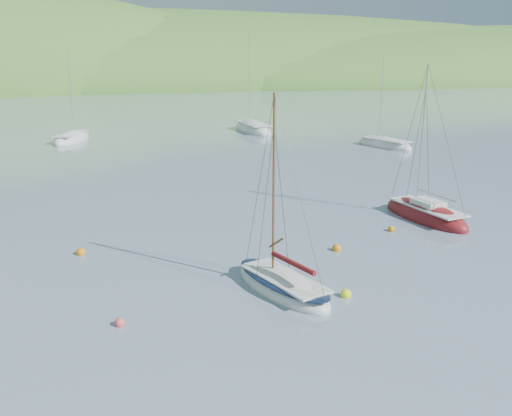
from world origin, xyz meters
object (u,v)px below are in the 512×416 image
object	(u,v)px
distant_sloop_d	(385,145)
distant_sloop_a	(72,139)
daysailer_white	(283,286)
sloop_red	(425,216)
distant_sloop_b	(253,130)

from	to	relation	value
distant_sloop_d	distant_sloop_a	bearing A→B (deg)	136.76
daysailer_white	distant_sloop_a	size ratio (longest dim) A/B	0.86
daysailer_white	sloop_red	world-z (taller)	sloop_red
distant_sloop_b	distant_sloop_d	size ratio (longest dim) A/B	1.31
sloop_red	distant_sloop_b	distance (m)	40.72
daysailer_white	distant_sloop_a	xyz separation A→B (m)	(-10.41, 47.10, -0.03)
daysailer_white	sloop_red	size ratio (longest dim) A/B	0.90
sloop_red	distant_sloop_d	distance (m)	27.49
distant_sloop_a	distant_sloop_b	bearing A→B (deg)	26.91
sloop_red	daysailer_white	bearing A→B (deg)	-156.64
daysailer_white	distant_sloop_b	world-z (taller)	distant_sloop_b
distant_sloop_b	distant_sloop_d	bearing A→B (deg)	-59.86
sloop_red	distant_sloop_b	xyz separation A→B (m)	(-0.25, 40.72, 0.01)
distant_sloop_a	distant_sloop_b	xyz separation A→B (m)	(22.58, 1.73, 0.03)
distant_sloop_a	distant_sloop_b	world-z (taller)	distant_sloop_b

